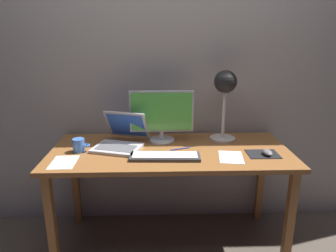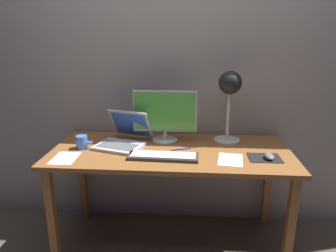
# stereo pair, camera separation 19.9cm
# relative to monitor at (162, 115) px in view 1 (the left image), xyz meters

# --- Properties ---
(ground_plane) EXTENTS (4.80, 4.80, 0.00)m
(ground_plane) POSITION_rel_monitor_xyz_m (0.05, -0.17, -0.94)
(ground_plane) COLOR brown
(ground_plane) RESTS_ON ground
(back_wall) EXTENTS (4.80, 0.06, 2.60)m
(back_wall) POSITION_rel_monitor_xyz_m (0.05, 0.23, 0.36)
(back_wall) COLOR #A8A099
(back_wall) RESTS_ON ground
(desk) EXTENTS (1.60, 0.70, 0.74)m
(desk) POSITION_rel_monitor_xyz_m (0.05, -0.17, -0.28)
(desk) COLOR #935B2D
(desk) RESTS_ON ground
(monitor) EXTENTS (0.45, 0.18, 0.37)m
(monitor) POSITION_rel_monitor_xyz_m (0.00, 0.00, 0.00)
(monitor) COLOR silver
(monitor) RESTS_ON desk
(keyboard_main) EXTENTS (0.44, 0.16, 0.03)m
(keyboard_main) POSITION_rel_monitor_xyz_m (0.02, -0.32, -0.19)
(keyboard_main) COLOR #38383A
(keyboard_main) RESTS_ON desk
(laptop) EXTENTS (0.40, 0.43, 0.23)m
(laptop) POSITION_rel_monitor_xyz_m (-0.28, -0.08, -0.14)
(laptop) COLOR silver
(laptop) RESTS_ON desk
(desk_lamp) EXTENTS (0.18, 0.18, 0.51)m
(desk_lamp) POSITION_rel_monitor_xyz_m (0.45, 0.03, 0.17)
(desk_lamp) COLOR beige
(desk_lamp) RESTS_ON desk
(mousepad) EXTENTS (0.20, 0.16, 0.00)m
(mousepad) POSITION_rel_monitor_xyz_m (0.65, -0.27, -0.20)
(mousepad) COLOR black
(mousepad) RESTS_ON desk
(mouse) EXTENTS (0.06, 0.10, 0.03)m
(mouse) POSITION_rel_monitor_xyz_m (0.67, -0.29, -0.18)
(mouse) COLOR slate
(mouse) RESTS_ON mousepad
(coffee_mug) EXTENTS (0.11, 0.08, 0.09)m
(coffee_mug) POSITION_rel_monitor_xyz_m (-0.55, -0.19, -0.15)
(coffee_mug) COLOR #3F72CC
(coffee_mug) RESTS_ON desk
(paper_sheet_near_mouse) EXTENTS (0.18, 0.23, 0.00)m
(paper_sheet_near_mouse) POSITION_rel_monitor_xyz_m (0.43, -0.32, -0.20)
(paper_sheet_near_mouse) COLOR white
(paper_sheet_near_mouse) RESTS_ON desk
(paper_sheet_by_keyboard) EXTENTS (0.15, 0.21, 0.00)m
(paper_sheet_by_keyboard) POSITION_rel_monitor_xyz_m (-0.60, -0.37, -0.20)
(paper_sheet_by_keyboard) COLOR white
(paper_sheet_by_keyboard) RESTS_ON desk
(pen) EXTENTS (0.13, 0.06, 0.01)m
(pen) POSITION_rel_monitor_xyz_m (0.12, -0.17, -0.20)
(pen) COLOR #2633A5
(pen) RESTS_ON desk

